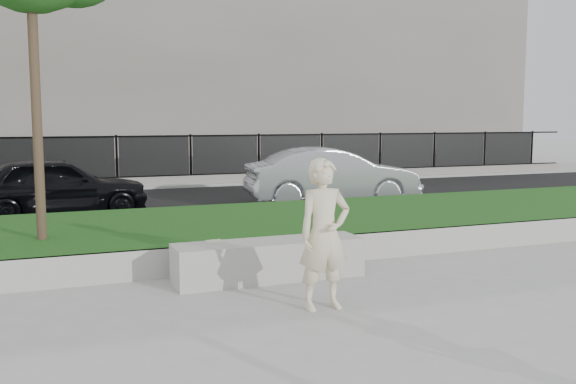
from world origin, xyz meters
name	(u,v)px	position (x,y,z in m)	size (l,w,h in m)	color
ground	(286,288)	(0.00, 0.00, 0.00)	(90.00, 90.00, 0.00)	gray
grass_bank	(220,232)	(0.00, 3.00, 0.20)	(34.00, 4.00, 0.40)	black
grass_kerb	(258,255)	(0.00, 1.04, 0.20)	(34.00, 0.08, 0.40)	gray
street	(160,203)	(0.00, 8.50, 0.02)	(34.00, 7.00, 0.04)	black
far_pavement	(133,184)	(0.00, 13.00, 0.06)	(34.00, 3.00, 0.12)	gray
iron_fence	(138,171)	(0.00, 12.00, 0.54)	(32.00, 0.30, 1.50)	slate
building_facade	(105,46)	(0.00, 20.00, 5.00)	(34.00, 10.00, 10.00)	#635E56
stone_bench	(269,260)	(-0.05, 0.48, 0.26)	(2.50, 0.62, 0.51)	gray
man	(324,234)	(0.07, -0.97, 0.84)	(0.61, 0.40, 1.67)	beige
book	(215,241)	(-0.73, 0.65, 0.52)	(0.20, 0.15, 0.02)	beige
car_dark	(55,186)	(-2.46, 6.97, 0.68)	(1.51, 3.76, 1.28)	black
car_silver	(332,176)	(3.79, 6.59, 0.72)	(1.44, 4.12, 1.36)	gray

